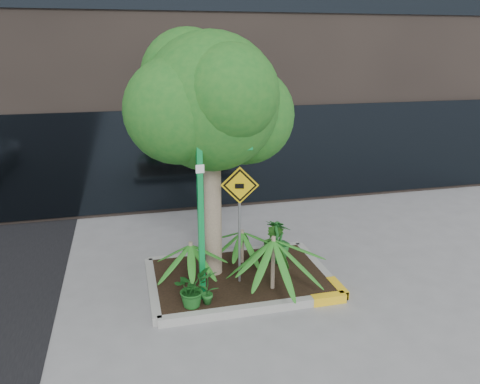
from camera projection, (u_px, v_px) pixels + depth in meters
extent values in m
plane|color=gray|center=(233.00, 291.00, 8.41)|extent=(80.00, 80.00, 0.00)
cube|color=#9E9E99|center=(227.00, 254.00, 9.73)|extent=(3.20, 0.15, 0.15)
cube|color=#9E9E99|center=(256.00, 309.00, 7.69)|extent=(3.20, 0.15, 0.15)
cube|color=#9E9E99|center=(153.00, 289.00, 8.34)|extent=(0.15, 2.20, 0.15)
cube|color=#9E9E99|center=(319.00, 269.00, 9.08)|extent=(0.15, 2.20, 0.15)
cube|color=yellow|center=(329.00, 299.00, 8.00)|extent=(0.60, 0.17, 0.15)
cube|color=black|center=(239.00, 276.00, 8.70)|extent=(3.05, 2.05, 0.06)
cylinder|color=tan|center=(213.00, 206.00, 8.40)|extent=(0.31, 0.31, 2.92)
cylinder|color=tan|center=(217.00, 147.00, 8.10)|extent=(0.55, 0.16, 0.95)
sphere|color=#1B5E1D|center=(211.00, 102.00, 7.84)|extent=(2.34, 2.34, 2.34)
sphere|color=#1B5E1D|center=(246.00, 116.00, 8.36)|extent=(1.75, 1.75, 1.75)
sphere|color=#1B5E1D|center=(178.00, 110.00, 7.56)|extent=(1.75, 1.75, 1.75)
sphere|color=#1B5E1D|center=(230.00, 93.00, 7.29)|extent=(1.56, 1.56, 1.56)
sphere|color=#1B5E1D|center=(189.00, 77.00, 8.11)|extent=(1.66, 1.66, 1.66)
cylinder|color=tan|center=(273.00, 263.00, 8.07)|extent=(0.07, 0.07, 0.98)
cylinder|color=tan|center=(191.00, 264.00, 8.20)|extent=(0.07, 0.07, 0.82)
cylinder|color=tan|center=(242.00, 246.00, 9.09)|extent=(0.07, 0.07, 0.68)
imported|color=#17531A|center=(191.00, 288.00, 7.58)|extent=(0.80, 0.80, 0.63)
imported|color=#1C6023|center=(278.00, 240.00, 9.14)|extent=(0.69, 0.69, 0.87)
imported|color=#1D6020|center=(207.00, 286.00, 7.64)|extent=(0.42, 0.42, 0.62)
imported|color=#255E1B|center=(274.00, 240.00, 9.30)|extent=(0.58, 0.58, 0.74)
cube|color=#0D933F|center=(201.00, 219.00, 7.47)|extent=(0.09, 0.09, 3.14)
cube|color=#0D933F|center=(226.00, 145.00, 7.23)|extent=(0.87, 0.07, 0.20)
cube|color=#0D933F|center=(193.00, 128.00, 7.44)|extent=(0.07, 0.87, 0.20)
cube|color=white|center=(226.00, 145.00, 7.22)|extent=(0.67, 0.03, 0.04)
cube|color=white|center=(192.00, 128.00, 7.43)|extent=(0.03, 0.67, 0.04)
cube|color=white|center=(200.00, 169.00, 7.17)|extent=(0.13, 0.01, 0.13)
cylinder|color=slate|center=(239.00, 230.00, 8.21)|extent=(0.08, 0.16, 1.95)
cube|color=#E8B80B|center=(240.00, 185.00, 7.94)|extent=(0.64, 0.18, 0.65)
cube|color=black|center=(240.00, 185.00, 7.93)|extent=(0.57, 0.15, 0.58)
cube|color=#E8B80B|center=(240.00, 186.00, 7.93)|extent=(0.48, 0.12, 0.49)
cube|color=black|center=(239.00, 186.00, 7.92)|extent=(0.15, 0.04, 0.09)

